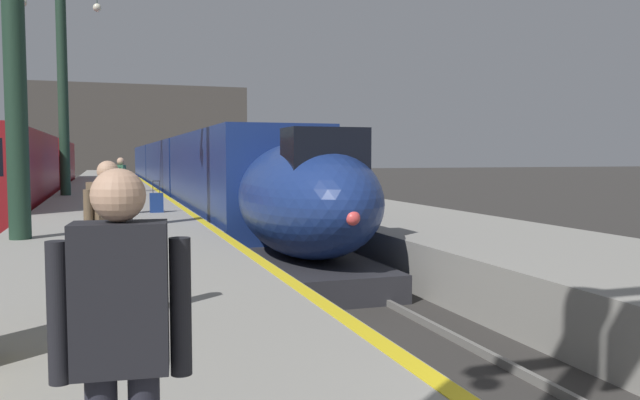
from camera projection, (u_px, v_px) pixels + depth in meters
The scene contains 14 objects.
platform_left at pixel (110, 211), 25.96m from camera, with size 4.80×110.00×1.05m, color gray.
platform_right at pixel (300, 206), 28.54m from camera, with size 4.80×110.00×1.05m, color gray.
platform_left_safety_stripe at pixel (167, 197), 26.65m from camera, with size 0.20×107.80×0.01m, color yellow.
rail_main_left at pixel (185, 214), 29.64m from camera, with size 0.08×110.00×0.12m, color slate.
rail_main_right at pixel (217, 213), 30.12m from camera, with size 0.08×110.00×0.12m, color slate.
rail_secondary_right at pixel (31, 219), 27.54m from camera, with size 0.08×110.00×0.12m, color slate.
highspeed_train_main at pixel (182, 170), 37.05m from camera, with size 2.92×55.92×3.60m.
regional_train_adjacent at pixel (31, 168), 34.91m from camera, with size 2.85×36.60×3.80m.
station_column_far at pixel (62, 69), 27.59m from camera, with size 4.00×0.68×9.21m.
passenger_near_edge at pixel (121, 181), 18.85m from camera, with size 0.31×0.56×1.69m.
passenger_mid_platform at pixel (121, 338), 2.61m from camera, with size 0.57×0.26×1.69m.
passenger_far_waiting at pixel (109, 228), 6.62m from camera, with size 0.49×0.40×1.69m.
rolling_suitcase at pixel (157, 203), 19.46m from camera, with size 0.40×0.22×0.98m.
terminus_back_wall at pixel (134, 129), 99.83m from camera, with size 36.00×2.00×14.00m, color #4C4742.
Camera 1 is at (-4.16, -2.51, 2.79)m, focal length 35.57 mm.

